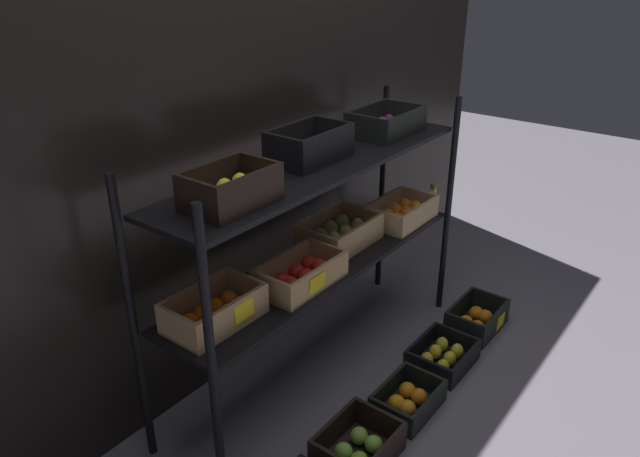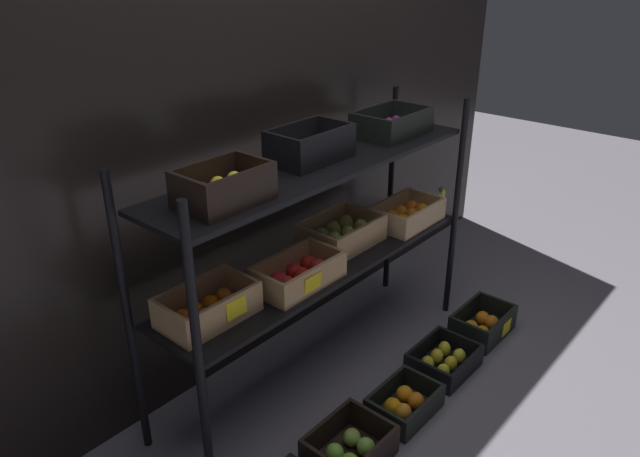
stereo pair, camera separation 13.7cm
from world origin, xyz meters
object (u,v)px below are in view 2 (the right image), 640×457
Objects in this scene: crate_ground_apple_green at (350,449)px; crate_ground_lemon at (444,361)px; display_rack at (323,218)px; crate_ground_orange at (404,404)px; crate_ground_rightmost_orange at (482,325)px.

crate_ground_apple_green is 0.73m from crate_ground_lemon.
crate_ground_lemon is at bearing -51.64° from display_rack.
crate_ground_lemon is at bearing 0.73° from crate_ground_apple_green.
crate_ground_orange is (-0.01, -0.48, -0.73)m from display_rack.
crate_ground_apple_green is 0.36m from crate_ground_orange.
crate_ground_orange is at bearing -176.32° from crate_ground_lemon.
crate_ground_apple_green is 0.96× the size of crate_ground_rightmost_orange.
display_rack is 5.67× the size of crate_ground_lemon.
crate_ground_orange reaches higher than crate_ground_lemon.
crate_ground_rightmost_orange reaches higher than crate_ground_orange.
crate_ground_orange is 0.37m from crate_ground_lemon.
display_rack reaches higher than crate_ground_lemon.
crate_ground_rightmost_orange is (0.76, 0.02, 0.01)m from crate_ground_orange.
crate_ground_apple_green is 1.01× the size of crate_ground_lemon.
crate_ground_rightmost_orange is at bearing -0.18° from crate_ground_lemon.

